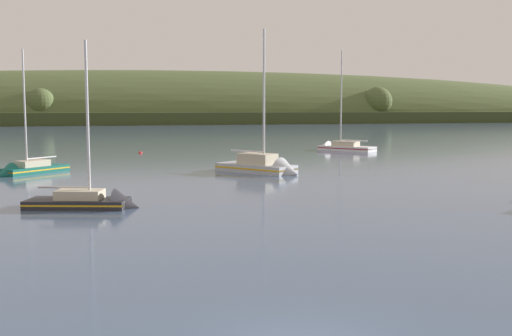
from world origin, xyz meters
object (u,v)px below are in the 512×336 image
sailboat_midwater_white (93,205)px  mooring_buoy_foreground (140,153)px  sailboat_outer_reach (340,149)px  sailboat_far_left (26,172)px  sailboat_near_mooring (265,169)px

sailboat_midwater_white → mooring_buoy_foreground: sailboat_midwater_white is taller
sailboat_midwater_white → sailboat_outer_reach: bearing=67.4°
sailboat_midwater_white → sailboat_far_left: (-7.59, 18.93, 0.05)m
sailboat_near_mooring → sailboat_midwater_white: sailboat_near_mooring is taller
sailboat_midwater_white → sailboat_far_left: size_ratio=0.90×
sailboat_near_mooring → sailboat_midwater_white: bearing=-81.1°
mooring_buoy_foreground → sailboat_far_left: bearing=-112.3°
sailboat_near_mooring → sailboat_outer_reach: size_ratio=0.94×
sailboat_midwater_white → sailboat_near_mooring: bearing=62.5°
sailboat_outer_reach → mooring_buoy_foreground: 26.51m
sailboat_near_mooring → sailboat_outer_reach: sailboat_outer_reach is taller
sailboat_near_mooring → sailboat_outer_reach: bearing=107.3°
sailboat_midwater_white → sailboat_outer_reach: 50.53m
sailboat_near_mooring → mooring_buoy_foreground: (-11.50, 24.77, -0.32)m
sailboat_near_mooring → sailboat_far_left: size_ratio=1.18×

